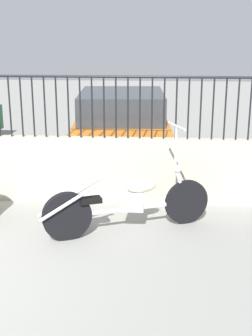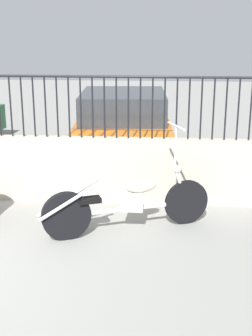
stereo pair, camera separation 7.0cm
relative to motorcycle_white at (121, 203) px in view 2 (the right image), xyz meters
The scene contains 2 objects.
motorcycle_white is the anchor object (origin of this frame).
car_orange 3.33m from the motorcycle_white, 94.25° to the left, with size 1.97×4.06×1.41m.
Camera 2 is at (2.77, -4.12, 2.54)m, focal length 50.00 mm.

